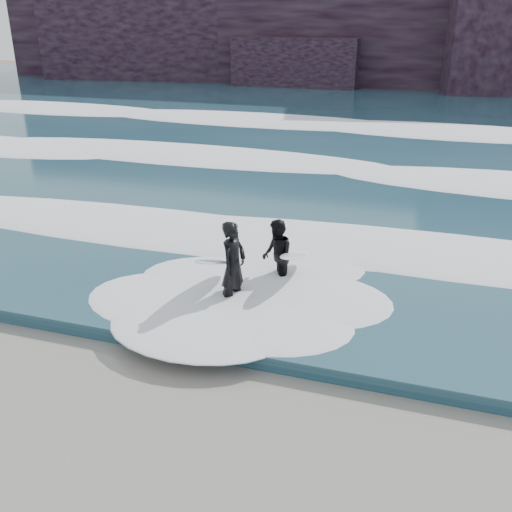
% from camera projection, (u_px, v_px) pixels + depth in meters
% --- Properties ---
extents(ground, '(120.00, 120.00, 0.00)m').
position_uv_depth(ground, '(114.00, 479.00, 7.68)').
color(ground, '#7C6245').
rests_on(ground, ground).
extents(sea, '(90.00, 52.00, 0.30)m').
position_uv_depth(sea, '(376.00, 118.00, 33.00)').
color(sea, '#1F4354').
rests_on(sea, ground).
extents(headland, '(70.00, 9.00, 10.00)m').
position_uv_depth(headland, '(407.00, 23.00, 45.96)').
color(headland, black).
rests_on(headland, ground).
extents(foam_near, '(60.00, 3.20, 0.20)m').
position_uv_depth(foam_near, '(287.00, 229.00, 15.40)').
color(foam_near, white).
rests_on(foam_near, sea).
extents(foam_mid, '(60.00, 4.00, 0.24)m').
position_uv_depth(foam_mid, '(335.00, 167.00, 21.51)').
color(foam_mid, white).
rests_on(foam_mid, sea).
extents(foam_far, '(60.00, 4.80, 0.30)m').
position_uv_depth(foam_far, '(367.00, 125.00, 29.38)').
color(foam_far, white).
rests_on(foam_far, sea).
extents(surfer_left, '(0.98, 1.95, 1.94)m').
position_uv_depth(surfer_left, '(231.00, 265.00, 11.78)').
color(surfer_left, black).
rests_on(surfer_left, ground).
extents(surfer_right, '(1.13, 1.84, 1.63)m').
position_uv_depth(surfer_right, '(279.00, 255.00, 12.65)').
color(surfer_right, black).
rests_on(surfer_right, ground).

